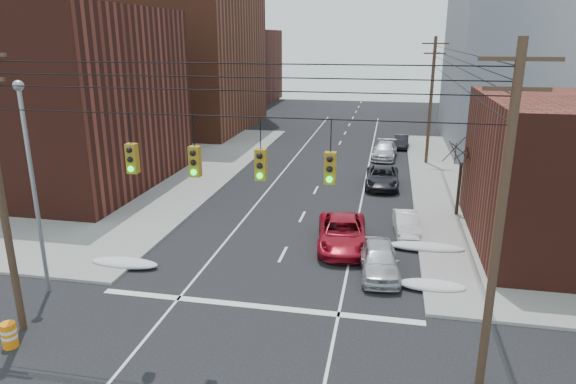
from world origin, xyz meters
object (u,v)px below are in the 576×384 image
at_px(parked_car_b, 406,223).
at_px(red_pickup, 343,233).
at_px(lot_car_a, 114,179).
at_px(parked_car_c, 382,177).
at_px(lot_car_c, 86,184).
at_px(parked_car_e, 385,148).
at_px(parked_car_d, 385,151).
at_px(construction_barrel, 9,335).
at_px(parked_car_a, 379,260).
at_px(parked_car_f, 401,142).
at_px(lot_car_b, 140,162).
at_px(lot_car_d, 124,165).

bearing_deg(parked_car_b, red_pickup, -146.85).
bearing_deg(lot_car_a, parked_car_b, -98.18).
xyz_separation_m(parked_car_b, lot_car_a, (-20.95, 4.53, 0.30)).
height_order(parked_car_c, lot_car_a, lot_car_a).
height_order(parked_car_b, lot_car_c, lot_car_c).
height_order(parked_car_b, parked_car_e, parked_car_e).
distance_m(parked_car_d, construction_barrel, 36.04).
xyz_separation_m(parked_car_a, lot_car_c, (-21.03, 8.96, 0.02)).
xyz_separation_m(parked_car_f, lot_car_b, (-21.87, -13.97, 0.13)).
distance_m(red_pickup, lot_car_a, 18.94).
xyz_separation_m(parked_car_e, lot_car_b, (-20.27, -10.42, 0.09)).
bearing_deg(parked_car_c, parked_car_b, -80.88).
bearing_deg(parked_car_d, lot_car_b, -152.71).
height_order(parked_car_c, parked_car_f, parked_car_c).
bearing_deg(red_pickup, parked_car_e, 78.99).
relative_size(parked_car_e, construction_barrel, 4.17).
relative_size(red_pickup, parked_car_e, 1.40).
height_order(parked_car_a, lot_car_a, lot_car_a).
relative_size(parked_car_d, parked_car_f, 1.31).
xyz_separation_m(parked_car_c, parked_car_f, (1.60, 14.83, -0.09)).
relative_size(parked_car_d, parked_car_e, 1.27).
height_order(parked_car_e, lot_car_d, lot_car_d).
bearing_deg(construction_barrel, lot_car_c, 114.00).
xyz_separation_m(parked_car_e, lot_car_c, (-20.83, -17.57, 0.09)).
bearing_deg(lot_car_b, lot_car_a, -149.90).
bearing_deg(parked_car_a, parked_car_b, 70.48).
bearing_deg(red_pickup, parked_car_a, -62.42).
height_order(lot_car_d, construction_barrel, lot_car_d).
bearing_deg(parked_car_a, lot_car_c, 151.13).
xyz_separation_m(parked_car_a, lot_car_a, (-19.55, 10.25, 0.15)).
relative_size(parked_car_d, lot_car_b, 1.14).
distance_m(parked_car_d, lot_car_b, 22.08).
xyz_separation_m(red_pickup, lot_car_d, (-19.20, 11.84, -0.01)).
relative_size(lot_car_c, construction_barrel, 4.51).
height_order(red_pickup, lot_car_a, lot_car_a).
distance_m(lot_car_b, lot_car_c, 7.17).
distance_m(lot_car_c, lot_car_d, 5.91).
distance_m(lot_car_a, construction_barrel, 20.08).
bearing_deg(lot_car_a, parked_car_a, -113.64).
xyz_separation_m(lot_car_a, lot_car_d, (-1.70, 4.62, -0.14)).
relative_size(parked_car_c, parked_car_d, 1.03).
bearing_deg(red_pickup, lot_car_d, 141.81).
bearing_deg(lot_car_c, parked_car_f, -52.11).
relative_size(parked_car_e, parked_car_f, 1.03).
distance_m(parked_car_f, construction_barrel, 41.48).
bearing_deg(parked_car_e, red_pickup, -93.49).
relative_size(red_pickup, parked_car_d, 1.10).
distance_m(parked_car_c, parked_car_e, 11.28).
bearing_deg(parked_car_a, lot_car_a, 146.54).
bearing_deg(parked_car_e, lot_car_a, -138.93).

